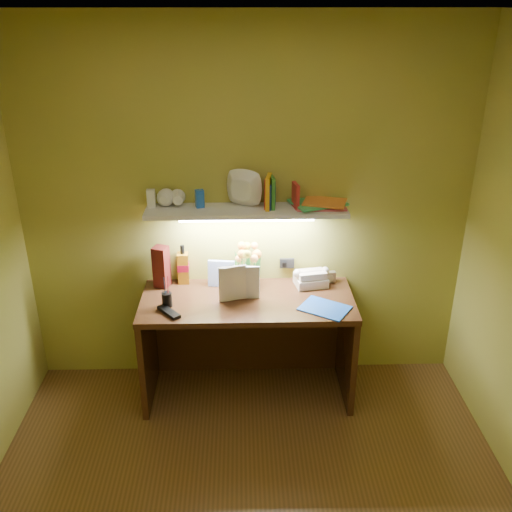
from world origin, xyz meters
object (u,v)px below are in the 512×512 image
(telephone, at_px, (311,277))
(whisky_bottle, at_px, (183,264))
(flower_bouquet, at_px, (247,266))
(desk_clock, at_px, (330,277))
(desk, at_px, (248,347))

(telephone, distance_m, whisky_bottle, 0.88)
(flower_bouquet, relative_size, telephone, 1.43)
(flower_bouquet, xyz_separation_m, whisky_bottle, (-0.44, 0.07, -0.01))
(whisky_bottle, bearing_deg, desk_clock, -1.24)
(desk, xyz_separation_m, desk_clock, (0.57, 0.23, 0.41))
(desk, distance_m, telephone, 0.65)
(desk, relative_size, whisky_bottle, 5.01)
(desk, bearing_deg, desk_clock, 21.88)
(desk, xyz_separation_m, whisky_bottle, (-0.44, 0.25, 0.51))
(flower_bouquet, distance_m, telephone, 0.45)
(desk, bearing_deg, flower_bouquet, 89.77)
(telephone, xyz_separation_m, whisky_bottle, (-0.87, 0.07, 0.08))
(flower_bouquet, relative_size, whisky_bottle, 1.08)
(whisky_bottle, bearing_deg, desk, -30.09)
(flower_bouquet, xyz_separation_m, desk_clock, (0.57, 0.05, -0.11))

